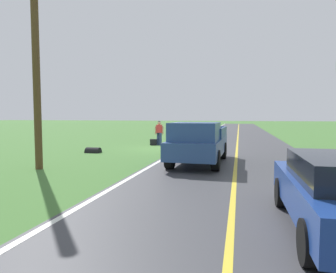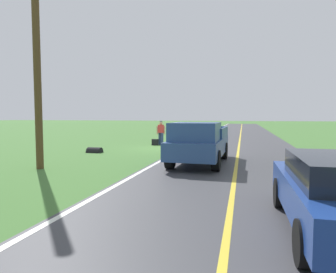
% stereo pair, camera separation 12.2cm
% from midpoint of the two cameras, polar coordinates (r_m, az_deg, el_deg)
% --- Properties ---
extents(ground_plane, '(200.00, 200.00, 0.00)m').
position_cam_midpoint_polar(ground_plane, '(19.15, -0.07, -2.27)').
color(ground_plane, '#427033').
extents(road_surface, '(7.22, 120.00, 0.00)m').
position_cam_midpoint_polar(road_surface, '(18.57, 13.51, -2.57)').
color(road_surface, '#3D3D42').
rests_on(road_surface, ground).
extents(lane_edge_line, '(0.16, 117.60, 0.00)m').
position_cam_midpoint_polar(lane_edge_line, '(18.91, 3.05, -2.34)').
color(lane_edge_line, silver).
rests_on(lane_edge_line, ground).
extents(lane_centre_line, '(0.14, 117.60, 0.00)m').
position_cam_midpoint_polar(lane_centre_line, '(18.57, 13.51, -2.56)').
color(lane_centre_line, gold).
rests_on(lane_centre_line, ground).
extents(hitchhiker_walking, '(0.62, 0.51, 1.75)m').
position_cam_midpoint_polar(hitchhiker_walking, '(21.10, -1.18, 0.99)').
color(hitchhiker_walking, navy).
rests_on(hitchhiker_walking, ground).
extents(suitcase_carried, '(0.48, 0.24, 0.43)m').
position_cam_midpoint_polar(suitcase_carried, '(21.16, -2.34, -1.08)').
color(suitcase_carried, black).
rests_on(suitcase_carried, ground).
extents(pickup_truck_passing, '(2.22, 5.46, 1.82)m').
position_cam_midpoint_polar(pickup_truck_passing, '(12.90, 6.23, -1.04)').
color(pickup_truck_passing, '#2D4C84').
rests_on(pickup_truck_passing, ground).
extents(utility_pole_roadside, '(0.28, 0.28, 8.43)m').
position_cam_midpoint_polar(utility_pole_roadside, '(12.87, -23.56, 13.15)').
color(utility_pole_roadside, brown).
rests_on(utility_pole_roadside, ground).
extents(drainage_culvert, '(0.80, 0.60, 0.60)m').
position_cam_midpoint_polar(drainage_culvert, '(17.45, -13.68, -3.00)').
color(drainage_culvert, black).
rests_on(drainage_culvert, ground).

